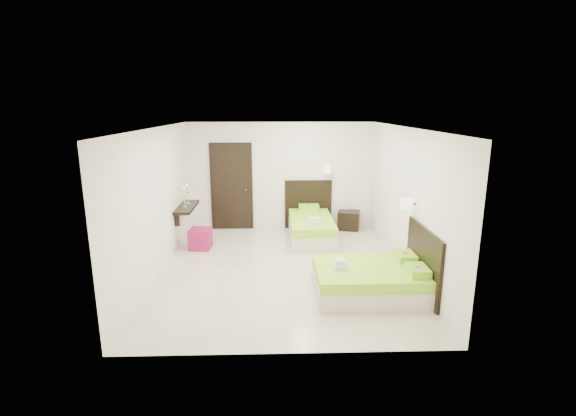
{
  "coord_description": "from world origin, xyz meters",
  "views": [
    {
      "loc": [
        -0.14,
        -7.31,
        2.96
      ],
      "look_at": [
        0.1,
        0.3,
        1.1
      ],
      "focal_mm": 26.0,
      "sensor_mm": 36.0,
      "label": 1
    }
  ],
  "objects_px": {
    "bed_double": "(374,278)",
    "nightstand": "(349,220)",
    "bed_single": "(311,226)",
    "ottoman": "(200,239)"
  },
  "relations": [
    {
      "from": "bed_double",
      "to": "ottoman",
      "type": "height_order",
      "value": "bed_double"
    },
    {
      "from": "bed_double",
      "to": "ottoman",
      "type": "relative_size",
      "value": 4.07
    },
    {
      "from": "nightstand",
      "to": "ottoman",
      "type": "distance_m",
      "value": 3.66
    },
    {
      "from": "bed_single",
      "to": "bed_double",
      "type": "height_order",
      "value": "bed_single"
    },
    {
      "from": "bed_single",
      "to": "nightstand",
      "type": "bearing_deg",
      "value": 34.85
    },
    {
      "from": "bed_double",
      "to": "nightstand",
      "type": "distance_m",
      "value": 3.67
    },
    {
      "from": "nightstand",
      "to": "ottoman",
      "type": "relative_size",
      "value": 1.19
    },
    {
      "from": "ottoman",
      "to": "bed_double",
      "type": "bearing_deg",
      "value": -35.95
    },
    {
      "from": "bed_single",
      "to": "nightstand",
      "type": "distance_m",
      "value": 1.21
    },
    {
      "from": "nightstand",
      "to": "bed_double",
      "type": "bearing_deg",
      "value": -78.45
    }
  ]
}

